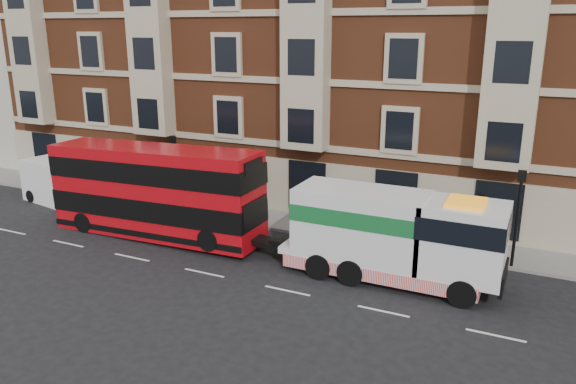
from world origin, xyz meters
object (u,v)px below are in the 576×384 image
(box_van, at_px, (58,183))
(tow_truck, at_px, (390,235))
(pedestrian, at_px, (78,175))
(double_decker_bus, at_px, (155,190))

(box_van, bearing_deg, tow_truck, 4.88)
(pedestrian, bearing_deg, box_van, -38.40)
(double_decker_bus, relative_size, box_van, 2.22)
(double_decker_bus, distance_m, box_van, 9.27)
(double_decker_bus, relative_size, pedestrian, 7.00)
(tow_truck, distance_m, pedestrian, 22.72)
(double_decker_bus, xyz_separation_m, box_van, (-8.97, 2.01, -1.20))
(double_decker_bus, bearing_deg, pedestrian, 154.99)
(double_decker_bus, xyz_separation_m, pedestrian, (-10.14, 4.73, -1.48))
(tow_truck, distance_m, box_van, 21.14)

